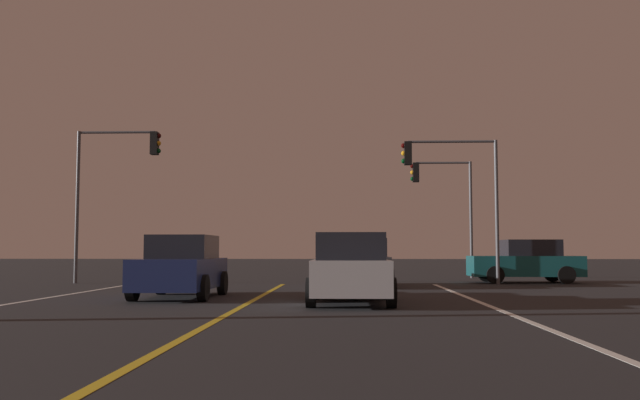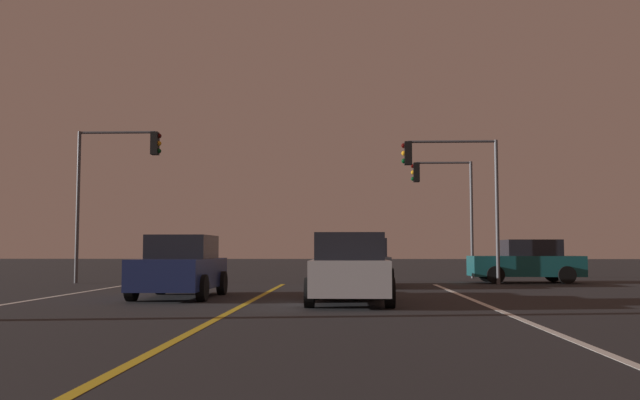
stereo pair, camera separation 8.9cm
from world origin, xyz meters
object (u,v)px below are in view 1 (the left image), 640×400
Objects in this scene: car_crossing_side at (526,262)px; traffic_light_near_left at (116,170)px; car_lead_same_lane at (351,269)px; car_oncoming at (181,267)px; traffic_light_near_right at (451,176)px; car_ahead_far at (363,263)px; traffic_light_far_right at (442,192)px.

traffic_light_near_left reaches higher than car_crossing_side.
car_oncoming is at bearing 67.69° from car_lead_same_lane.
traffic_light_near_right is at bearing 0.00° from traffic_light_near_left.
car_oncoming is 1.00× the size of car_ahead_far.
traffic_light_near_left is at bearing -150.09° from car_oncoming.
traffic_light_near_left reaches higher than traffic_light_far_right.
car_lead_same_lane is 12.97m from car_crossing_side.
traffic_light_near_left reaches higher than car_lead_same_lane.
traffic_light_far_right is (3.88, 7.49, 3.18)m from car_ahead_far.
car_ahead_far is at bearing 25.14° from car_crossing_side.
traffic_light_near_left is (-13.10, 0.00, 0.29)m from traffic_light_near_right.
traffic_light_near_right is 5.52m from traffic_light_far_right.
car_crossing_side is at bearing 127.75° from car_oncoming.
car_oncoming is 16.45m from traffic_light_far_right.
car_crossing_side is at bearing -160.74° from traffic_light_near_right.
traffic_light_near_right reaches higher than car_crossing_side.
traffic_light_near_right is at bearing -60.03° from car_ahead_far.
car_oncoming is at bearing 42.88° from traffic_light_near_right.
car_oncoming is 9.83m from traffic_light_near_left.
traffic_light_near_left is at bearing 78.33° from car_ahead_far.
traffic_light_near_right is at bearing 132.88° from car_oncoming.
car_oncoming is (-4.60, 1.89, 0.00)m from car_lead_same_lane.
car_ahead_far is (0.48, 7.82, 0.00)m from car_lead_same_lane.
car_ahead_far is at bearing 139.42° from car_oncoming.
traffic_light_near_right reaches higher than traffic_light_far_right.
traffic_light_far_right is at bearing -15.88° from car_lead_same_lane.
car_crossing_side is at bearing 3.82° from traffic_light_near_left.
car_crossing_side is 0.72× the size of traffic_light_near_left.
traffic_light_near_left is at bearing 0.00° from traffic_light_near_right.
traffic_light_far_right is at bearing -58.84° from car_crossing_side.
traffic_light_far_right reaches higher than car_lead_same_lane.
car_lead_same_lane is at bearing 68.17° from traffic_light_near_right.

